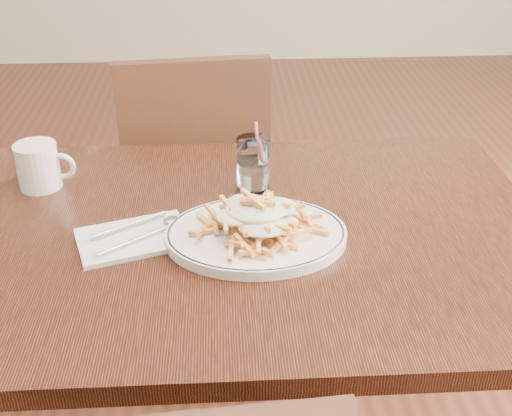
{
  "coord_description": "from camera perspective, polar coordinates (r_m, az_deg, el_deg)",
  "views": [
    {
      "loc": [
        -0.03,
        -1.05,
        1.41
      ],
      "look_at": [
        0.03,
        -0.04,
        0.82
      ],
      "focal_mm": 45.0,
      "sensor_mm": 36.0,
      "label": 1
    }
  ],
  "objects": [
    {
      "name": "napkin",
      "position": [
        1.22,
        -10.82,
        -2.66
      ],
      "size": [
        0.23,
        0.19,
        0.01
      ],
      "primitive_type": "cube",
      "rotation": [
        0.0,
        0.0,
        0.31
      ],
      "color": "silver",
      "rests_on": "table"
    },
    {
      "name": "table",
      "position": [
        1.28,
        -1.37,
        -4.82
      ],
      "size": [
        1.2,
        0.8,
        0.75
      ],
      "color": "black",
      "rests_on": "ground"
    },
    {
      "name": "chair_far",
      "position": [
        1.97,
        -5.38,
        2.97
      ],
      "size": [
        0.46,
        0.46,
        0.9
      ],
      "color": "black",
      "rests_on": "ground"
    },
    {
      "name": "cutlery",
      "position": [
        1.22,
        -10.85,
        -2.16
      ],
      "size": [
        0.19,
        0.18,
        0.01
      ],
      "color": "silver",
      "rests_on": "napkin"
    },
    {
      "name": "fries_plate",
      "position": [
        1.2,
        0.0,
        -2.4
      ],
      "size": [
        0.4,
        0.37,
        0.02
      ],
      "color": "white",
      "rests_on": "table"
    },
    {
      "name": "water_glass",
      "position": [
        1.36,
        -0.26,
        3.7
      ],
      "size": [
        0.07,
        0.07,
        0.15
      ],
      "color": "white",
      "rests_on": "table"
    },
    {
      "name": "loaded_fries",
      "position": [
        1.17,
        0.0,
        -0.58
      ],
      "size": [
        0.21,
        0.17,
        0.06
      ],
      "color": "#E69846",
      "rests_on": "fries_plate"
    },
    {
      "name": "coffee_mug",
      "position": [
        1.44,
        -18.71,
        3.56
      ],
      "size": [
        0.13,
        0.09,
        0.1
      ],
      "color": "white",
      "rests_on": "table"
    }
  ]
}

